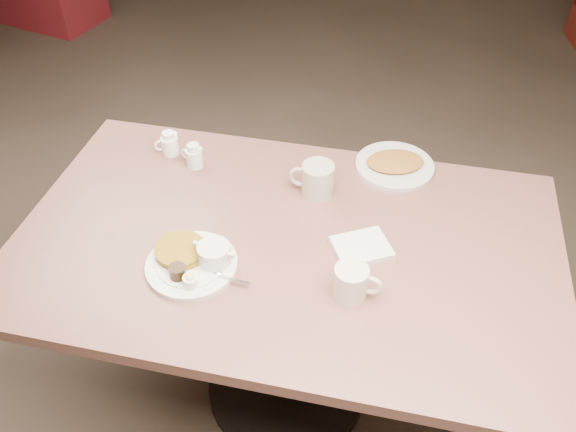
% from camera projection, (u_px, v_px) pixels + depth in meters
% --- Properties ---
extents(room, '(7.04, 8.04, 2.84)m').
position_uv_depth(room, '(286.00, 10.00, 1.18)').
color(room, '#4C3F33').
rests_on(room, ground).
extents(diner_table, '(1.50, 0.90, 0.75)m').
position_uv_depth(diner_table, '(287.00, 280.00, 1.73)').
color(diner_table, '#84564C').
rests_on(diner_table, ground).
extents(main_plate, '(0.31, 0.29, 0.07)m').
position_uv_depth(main_plate, '(194.00, 260.00, 1.53)').
color(main_plate, silver).
rests_on(main_plate, diner_table).
extents(coffee_mug_near, '(0.12, 0.09, 0.09)m').
position_uv_depth(coffee_mug_near, '(352.00, 282.00, 1.44)').
color(coffee_mug_near, silver).
rests_on(coffee_mug_near, diner_table).
extents(napkin, '(0.19, 0.17, 0.02)m').
position_uv_depth(napkin, '(362.00, 248.00, 1.58)').
color(napkin, silver).
rests_on(napkin, diner_table).
extents(coffee_mug_far, '(0.14, 0.10, 0.10)m').
position_uv_depth(coffee_mug_far, '(317.00, 179.00, 1.73)').
color(coffee_mug_far, '#B2AE98').
rests_on(coffee_mug_far, diner_table).
extents(creamer_left, '(0.08, 0.06, 0.08)m').
position_uv_depth(creamer_left, '(169.00, 144.00, 1.89)').
color(creamer_left, white).
rests_on(creamer_left, diner_table).
extents(creamer_right, '(0.08, 0.07, 0.08)m').
position_uv_depth(creamer_right, '(194.00, 156.00, 1.84)').
color(creamer_right, white).
rests_on(creamer_right, diner_table).
extents(hash_plate, '(0.32, 0.32, 0.04)m').
position_uv_depth(hash_plate, '(395.00, 164.00, 1.85)').
color(hash_plate, '#BABAB7').
rests_on(hash_plate, diner_table).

